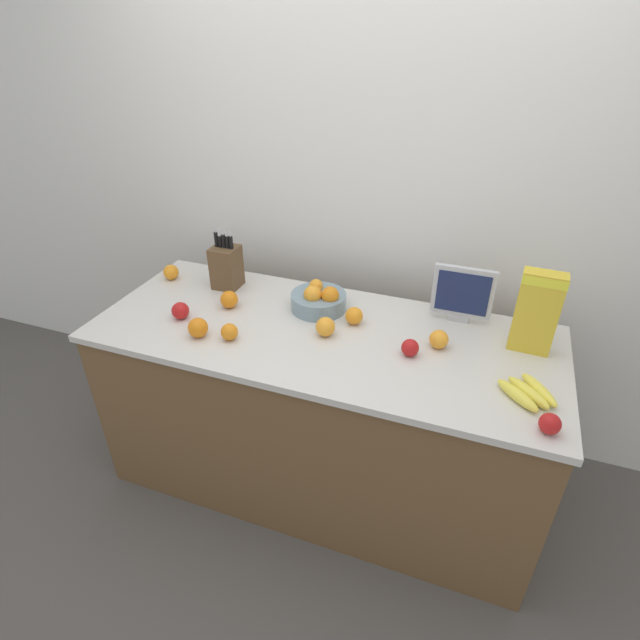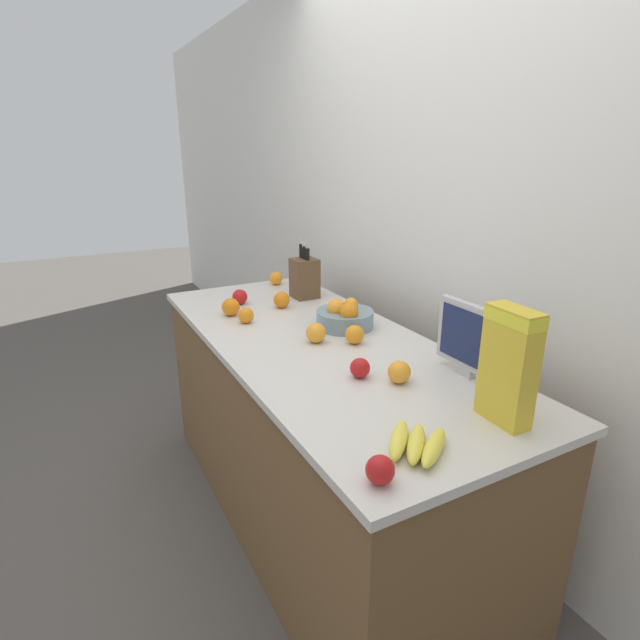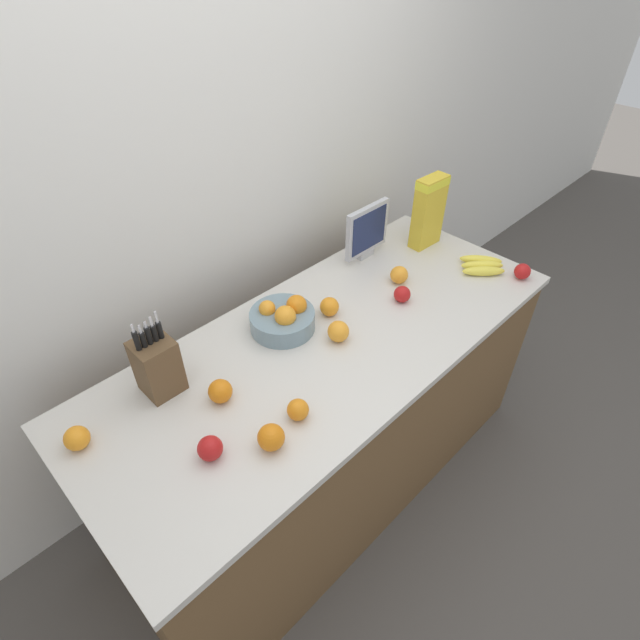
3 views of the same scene
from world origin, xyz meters
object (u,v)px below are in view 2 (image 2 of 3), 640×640
object	(u,v)px
orange_near_bowl	(316,333)
cereal_box	(509,362)
orange_front_center	(231,307)
orange_mid_left	(399,372)
small_monitor	(466,337)
orange_back_center	(246,315)
banana_bunch	(416,443)
apple_middle	(380,470)
orange_front_right	(282,300)
knife_block	(305,277)
apple_rear	(360,368)
orange_mid_right	(276,278)
apple_rightmost	(240,297)
fruit_bowl	(345,317)
orange_by_cereal	(355,335)

from	to	relation	value
orange_near_bowl	cereal_box	bearing A→B (deg)	13.15
orange_front_center	orange_mid_left	xyz separation A→B (m)	(0.94, 0.26, -0.00)
small_monitor	cereal_box	distance (m)	0.31
orange_mid_left	orange_back_center	size ratio (longest dim) A/B	1.08
banana_bunch	orange_mid_left	size ratio (longest dim) A/B	2.93
cereal_box	apple_middle	xyz separation A→B (m)	(0.07, -0.47, -0.15)
apple_middle	orange_mid_left	bearing A→B (deg)	138.52
orange_front_right	orange_near_bowl	distance (m)	0.49
knife_block	orange_near_bowl	xyz separation A→B (m)	(0.60, -0.25, -0.07)
apple_rear	orange_mid_left	size ratio (longest dim) A/B	0.90
knife_block	cereal_box	world-z (taller)	cereal_box
apple_rear	orange_front_center	world-z (taller)	orange_front_center
orange_near_bowl	orange_mid_right	bearing A→B (deg)	166.41
orange_near_bowl	orange_mid_left	distance (m)	0.46
apple_middle	orange_front_right	size ratio (longest dim) A/B	0.87
orange_mid_right	knife_block	bearing A→B (deg)	5.76
apple_rightmost	knife_block	bearing A→B (deg)	82.71
knife_block	orange_near_bowl	size ratio (longest dim) A/B	3.82
banana_bunch	orange_front_right	world-z (taller)	orange_front_right
cereal_box	fruit_bowl	distance (m)	0.90
knife_block	small_monitor	xyz separation A→B (m)	(1.10, 0.06, 0.03)
knife_block	orange_mid_right	xyz separation A→B (m)	(-0.30, -0.03, -0.07)
banana_bunch	orange_mid_right	xyz separation A→B (m)	(-1.70, 0.35, 0.02)
apple_rear	fruit_bowl	bearing A→B (deg)	154.94
banana_bunch	small_monitor	bearing A→B (deg)	123.57
small_monitor	orange_back_center	size ratio (longest dim) A/B	3.59
apple_rightmost	cereal_box	bearing A→B (deg)	10.94
apple_rightmost	orange_front_right	xyz separation A→B (m)	(0.15, 0.16, 0.00)
apple_middle	orange_front_center	distance (m)	1.35
banana_bunch	orange_front_center	distance (m)	1.29
orange_mid_left	small_monitor	bearing A→B (deg)	77.59
orange_mid_left	orange_mid_right	distance (m)	1.36
apple_middle	apple_rear	bearing A→B (deg)	152.06
cereal_box	orange_front_center	bearing A→B (deg)	-160.93
small_monitor	orange_near_bowl	xyz separation A→B (m)	(-0.51, -0.31, -0.10)
cereal_box	orange_by_cereal	world-z (taller)	cereal_box
small_monitor	orange_mid_right	world-z (taller)	small_monitor
knife_block	cereal_box	xyz separation A→B (m)	(1.39, -0.06, 0.08)
orange_front_right	orange_by_cereal	bearing A→B (deg)	6.15
fruit_bowl	orange_by_cereal	xyz separation A→B (m)	(0.19, -0.07, -0.01)
orange_mid_left	knife_block	bearing A→B (deg)	170.47
orange_front_right	orange_mid_left	bearing A→B (deg)	0.28
small_monitor	cereal_box	bearing A→B (deg)	-23.26
orange_front_right	orange_mid_right	size ratio (longest dim) A/B	1.06
orange_front_right	orange_mid_right	world-z (taller)	orange_front_right
apple_rear	apple_middle	size ratio (longest dim) A/B	0.99
knife_block	small_monitor	size ratio (longest dim) A/B	1.22
orange_back_center	small_monitor	bearing A→B (deg)	28.68
apple_rear	orange_front_right	xyz separation A→B (m)	(-0.84, 0.09, 0.01)
orange_near_bowl	orange_back_center	bearing A→B (deg)	-155.27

